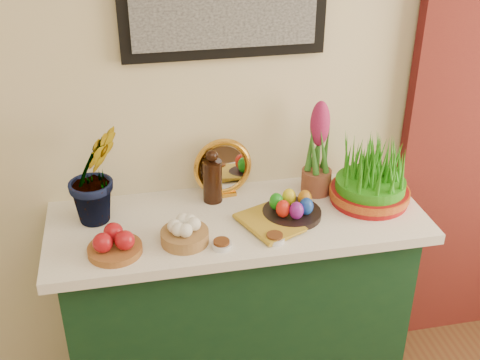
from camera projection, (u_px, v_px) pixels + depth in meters
name	position (u px, v px, depth m)	size (l,w,h in m)	color
sideboard	(238.00, 312.00, 2.47)	(1.30, 0.45, 0.85)	#13341A
tablecloth	(237.00, 220.00, 2.26)	(1.40, 0.55, 0.04)	white
hyacinth_green	(93.00, 160.00, 2.11)	(0.24, 0.21, 0.49)	#367926
apple_bowl	(114.00, 243.00, 2.02)	(0.23, 0.23, 0.09)	brown
garlic_basket	(185.00, 233.00, 2.08)	(0.20, 0.20, 0.09)	olive
vinegar_cruet	(212.00, 179.00, 2.30)	(0.07, 0.07, 0.22)	black
mirror	(223.00, 168.00, 2.34)	(0.24, 0.08, 0.24)	gold
book	(250.00, 230.00, 2.13)	(0.16, 0.23, 0.03)	#AF8A22
spice_dish_left	(222.00, 244.00, 2.06)	(0.07, 0.07, 0.03)	silver
spice_dish_right	(275.00, 238.00, 2.09)	(0.07, 0.07, 0.03)	silver
egg_plate	(292.00, 208.00, 2.23)	(0.23, 0.23, 0.09)	black
hyacinth_pink	(318.00, 153.00, 2.32)	(0.12, 0.12, 0.39)	brown
wheatgrass_sabzeh	(371.00, 176.00, 2.29)	(0.31, 0.31, 0.25)	maroon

